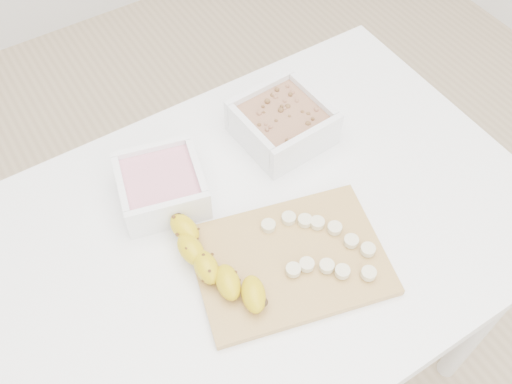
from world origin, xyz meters
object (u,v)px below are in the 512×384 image
bowl_yogurt (161,185)px  banana (216,265)px  bowl_granola (282,122)px  table (264,250)px  cutting_board (290,260)px

bowl_yogurt → banana: 0.20m
bowl_yogurt → bowl_granola: bowl_granola is taller
table → cutting_board: (-0.01, -0.09, 0.10)m
banana → bowl_granola: bearing=37.3°
table → bowl_yogurt: bearing=130.5°
table → banana: (-0.12, -0.05, 0.13)m
table → banana: 0.19m
bowl_yogurt → bowl_granola: size_ratio=1.05×
bowl_granola → cutting_board: bowl_granola is taller
bowl_granola → banana: bowl_granola is taller
table → bowl_granola: (0.14, 0.16, 0.14)m
table → cutting_board: 0.14m
banana → table: bearing=19.9°
table → bowl_yogurt: 0.24m
bowl_granola → banana: 0.34m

